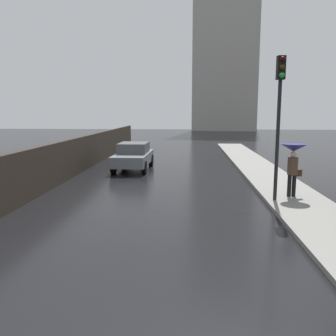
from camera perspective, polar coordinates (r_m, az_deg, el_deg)
name	(u,v)px	position (r m, az deg, el deg)	size (l,w,h in m)	color
car_grey_near_kerb	(133,156)	(19.61, -5.50, 1.93)	(1.87, 4.17, 1.45)	slate
pedestrian_with_umbrella_near	(293,156)	(13.33, 19.25, 1.86)	(0.93, 0.93, 1.87)	black
traffic_light	(279,103)	(12.49, 17.25, 9.85)	(0.26, 0.39, 4.76)	black
distant_tower	(228,41)	(64.89, 9.56, 19.24)	(12.16, 12.61, 33.47)	#9E9993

